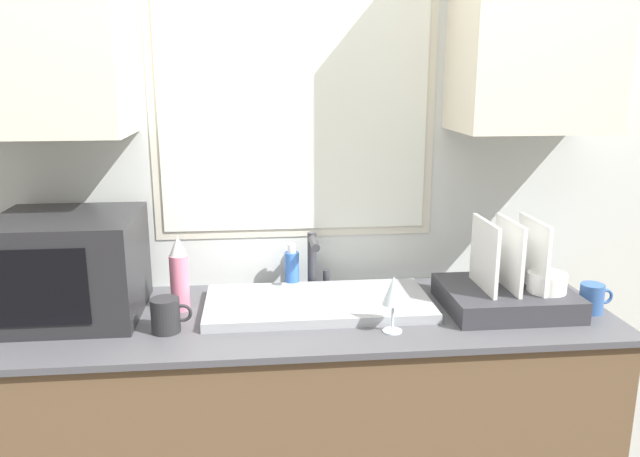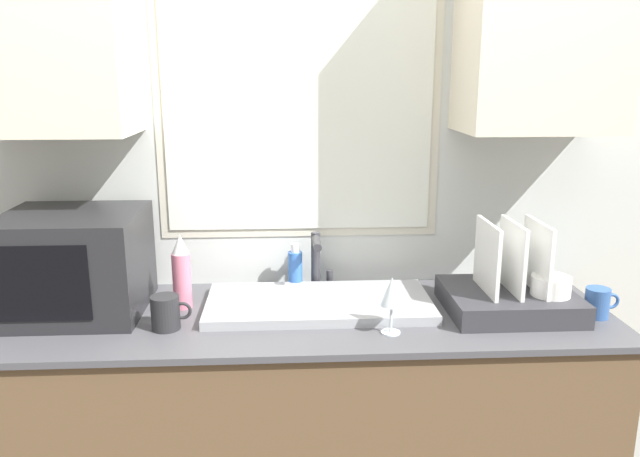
{
  "view_description": "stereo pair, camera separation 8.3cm",
  "coord_description": "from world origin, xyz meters",
  "px_view_note": "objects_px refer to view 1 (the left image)",
  "views": [
    {
      "loc": [
        -0.13,
        -1.54,
        1.65
      ],
      "look_at": [
        0.05,
        0.27,
        1.2
      ],
      "focal_mm": 35.0,
      "sensor_mm": 36.0,
      "label": 1
    },
    {
      "loc": [
        -0.05,
        -1.55,
        1.65
      ],
      "look_at": [
        0.05,
        0.27,
        1.2
      ],
      "focal_mm": 35.0,
      "sensor_mm": 36.0,
      "label": 2
    }
  ],
  "objects_px": {
    "microwave": "(70,266)",
    "wine_glass": "(393,292)",
    "dish_rack": "(509,290)",
    "spray_bottle": "(179,275)",
    "soap_bottle": "(292,270)",
    "mug_near_sink": "(166,315)",
    "faucet": "(314,257)"
  },
  "relations": [
    {
      "from": "wine_glass",
      "to": "spray_bottle",
      "type": "bearing_deg",
      "value": 159.13
    },
    {
      "from": "microwave",
      "to": "soap_bottle",
      "type": "distance_m",
      "value": 0.72
    },
    {
      "from": "microwave",
      "to": "soap_bottle",
      "type": "xyz_separation_m",
      "value": [
        0.69,
        0.17,
        -0.09
      ]
    },
    {
      "from": "faucet",
      "to": "soap_bottle",
      "type": "distance_m",
      "value": 0.09
    },
    {
      "from": "spray_bottle",
      "to": "soap_bottle",
      "type": "distance_m",
      "value": 0.4
    },
    {
      "from": "spray_bottle",
      "to": "soap_bottle",
      "type": "bearing_deg",
      "value": 23.08
    },
    {
      "from": "spray_bottle",
      "to": "wine_glass",
      "type": "relative_size",
      "value": 1.43
    },
    {
      "from": "faucet",
      "to": "mug_near_sink",
      "type": "xyz_separation_m",
      "value": [
        -0.46,
        -0.33,
        -0.07
      ]
    },
    {
      "from": "soap_bottle",
      "to": "wine_glass",
      "type": "xyz_separation_m",
      "value": [
        0.27,
        -0.4,
        0.05
      ]
    },
    {
      "from": "microwave",
      "to": "dish_rack",
      "type": "height_order",
      "value": "microwave"
    },
    {
      "from": "microwave",
      "to": "dish_rack",
      "type": "relative_size",
      "value": 1.06
    },
    {
      "from": "mug_near_sink",
      "to": "wine_glass",
      "type": "height_order",
      "value": "wine_glass"
    },
    {
      "from": "faucet",
      "to": "spray_bottle",
      "type": "bearing_deg",
      "value": -160.85
    },
    {
      "from": "microwave",
      "to": "mug_near_sink",
      "type": "height_order",
      "value": "microwave"
    },
    {
      "from": "faucet",
      "to": "soap_bottle",
      "type": "height_order",
      "value": "faucet"
    },
    {
      "from": "wine_glass",
      "to": "soap_bottle",
      "type": "bearing_deg",
      "value": 124.14
    },
    {
      "from": "wine_glass",
      "to": "mug_near_sink",
      "type": "bearing_deg",
      "value": 174.03
    },
    {
      "from": "dish_rack",
      "to": "soap_bottle",
      "type": "xyz_separation_m",
      "value": [
        -0.68,
        0.25,
        0.01
      ]
    },
    {
      "from": "dish_rack",
      "to": "spray_bottle",
      "type": "distance_m",
      "value": 1.05
    },
    {
      "from": "spray_bottle",
      "to": "mug_near_sink",
      "type": "height_order",
      "value": "spray_bottle"
    },
    {
      "from": "faucet",
      "to": "wine_glass",
      "type": "height_order",
      "value": "faucet"
    },
    {
      "from": "faucet",
      "to": "dish_rack",
      "type": "relative_size",
      "value": 0.5
    },
    {
      "from": "soap_bottle",
      "to": "mug_near_sink",
      "type": "relative_size",
      "value": 1.38
    },
    {
      "from": "mug_near_sink",
      "to": "dish_rack",
      "type": "bearing_deg",
      "value": 4.17
    },
    {
      "from": "microwave",
      "to": "soap_bottle",
      "type": "bearing_deg",
      "value": 13.5
    },
    {
      "from": "microwave",
      "to": "spray_bottle",
      "type": "relative_size",
      "value": 1.72
    },
    {
      "from": "faucet",
      "to": "spray_bottle",
      "type": "xyz_separation_m",
      "value": [
        -0.44,
        -0.15,
        -0.0
      ]
    },
    {
      "from": "microwave",
      "to": "dish_rack",
      "type": "bearing_deg",
      "value": -3.54
    },
    {
      "from": "mug_near_sink",
      "to": "wine_glass",
      "type": "xyz_separation_m",
      "value": [
        0.66,
        -0.07,
        0.07
      ]
    },
    {
      "from": "microwave",
      "to": "wine_glass",
      "type": "bearing_deg",
      "value": -13.51
    },
    {
      "from": "faucet",
      "to": "wine_glass",
      "type": "bearing_deg",
      "value": -64.03
    },
    {
      "from": "spray_bottle",
      "to": "soap_bottle",
      "type": "height_order",
      "value": "spray_bottle"
    }
  ]
}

